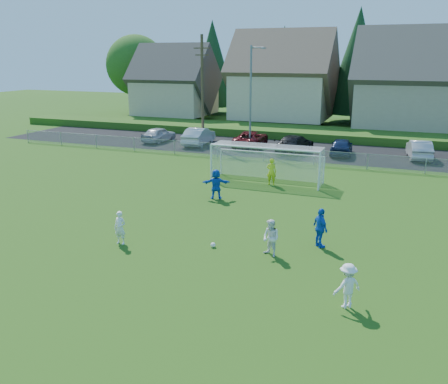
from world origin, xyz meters
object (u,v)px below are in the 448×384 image
at_px(player_white_a, 120,228).
at_px(player_blue_b, 216,184).
at_px(goalkeeper, 272,172).
at_px(car_c, 251,139).
at_px(player_blue_a, 320,228).
at_px(player_white_b, 271,238).
at_px(car_e, 341,147).
at_px(player_white_c, 348,286).
at_px(car_f, 419,149).
at_px(car_a, 159,134).
at_px(car_d, 295,144).
at_px(soccer_ball, 213,245).
at_px(soccer_goal, 268,157).
at_px(car_b, 199,136).

bearing_deg(player_white_a, player_blue_b, 80.73).
bearing_deg(goalkeeper, car_c, -67.01).
distance_m(player_blue_a, player_blue_b, 8.77).
bearing_deg(player_white_b, car_e, 118.60).
bearing_deg(player_white_c, car_f, -137.42).
xyz_separation_m(player_white_a, car_e, (6.50, 23.71, -0.03)).
bearing_deg(car_a, player_white_a, 120.15).
xyz_separation_m(player_white_b, car_d, (-4.12, 22.20, -0.03)).
relative_size(player_white_a, player_white_c, 0.97).
xyz_separation_m(goalkeeper, car_e, (2.93, 11.48, -0.15)).
bearing_deg(player_white_c, player_white_b, -84.19).
relative_size(soccer_ball, player_white_b, 0.14).
xyz_separation_m(player_white_b, soccer_goal, (-3.61, 11.90, 0.83)).
height_order(goalkeeper, car_e, goalkeeper).
distance_m(player_white_b, player_blue_b, 8.70).
bearing_deg(player_white_a, car_d, 84.16).
relative_size(player_blue_b, car_a, 0.42).
relative_size(player_blue_b, car_f, 0.38).
bearing_deg(car_c, car_d, 160.43).
bearing_deg(soccer_ball, car_b, 115.54).
height_order(player_white_c, car_f, player_white_c).
xyz_separation_m(soccer_ball, car_b, (-10.80, 22.62, 0.71)).
bearing_deg(goalkeeper, player_blue_a, 116.52).
xyz_separation_m(player_white_a, player_white_c, (10.21, -2.04, 0.03)).
xyz_separation_m(soccer_ball, car_c, (-5.90, 23.44, 0.63)).
relative_size(car_d, car_f, 1.14).
distance_m(car_d, soccer_goal, 10.35).
distance_m(player_white_c, player_blue_b, 13.43).
bearing_deg(player_white_a, car_f, 63.10).
height_order(car_c, car_f, car_f).
xyz_separation_m(player_white_a, goalkeeper, (3.58, 12.24, 0.12)).
bearing_deg(player_blue_a, car_a, 2.47).
bearing_deg(car_e, soccer_ball, 79.72).
height_order(car_a, car_d, car_d).
bearing_deg(player_white_b, soccer_goal, 135.07).
xyz_separation_m(player_blue_b, car_c, (-3.23, 16.50, -0.15)).
height_order(player_blue_a, soccer_goal, soccer_goal).
height_order(player_white_c, goalkeeper, goalkeeper).
relative_size(player_white_b, goalkeeper, 0.90).
distance_m(player_white_b, car_c, 24.92).
xyz_separation_m(soccer_ball, player_white_a, (-4.04, -1.12, 0.65)).
bearing_deg(player_white_a, soccer_goal, 77.20).
bearing_deg(soccer_goal, car_f, 50.13).
xyz_separation_m(player_white_c, player_blue_b, (-8.84, 10.10, 0.10)).
relative_size(goalkeeper, car_a, 0.42).
bearing_deg(car_f, player_white_b, 69.18).
xyz_separation_m(player_blue_a, car_c, (-10.29, 21.70, -0.16)).
bearing_deg(car_e, player_blue_b, 67.78).
distance_m(player_white_a, car_e, 24.59).
height_order(player_white_a, car_f, car_f).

